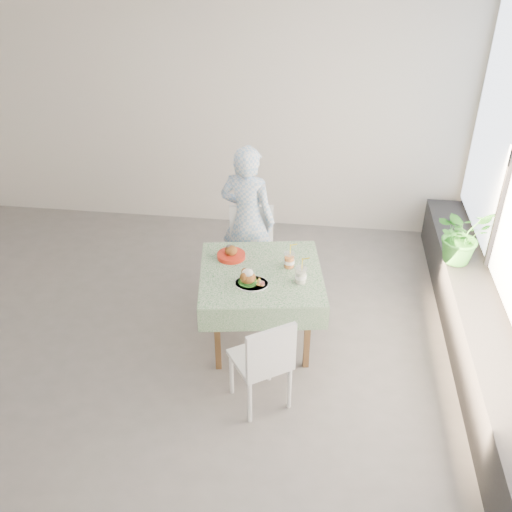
# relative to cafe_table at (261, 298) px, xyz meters

# --- Properties ---
(floor) EXTENTS (6.00, 6.00, 0.00)m
(floor) POSITION_rel_cafe_table_xyz_m (-0.90, -0.22, -0.46)
(floor) COLOR #625F5D
(floor) RESTS_ON ground
(ceiling) EXTENTS (6.00, 6.00, 0.00)m
(ceiling) POSITION_rel_cafe_table_xyz_m (-0.90, -0.22, 2.34)
(ceiling) COLOR white
(ceiling) RESTS_ON ground
(wall_back) EXTENTS (6.00, 0.02, 2.80)m
(wall_back) POSITION_rel_cafe_table_xyz_m (-0.90, 2.28, 0.94)
(wall_back) COLOR beige
(wall_back) RESTS_ON ground
(window_ledge) EXTENTS (0.40, 4.80, 0.50)m
(window_ledge) POSITION_rel_cafe_table_xyz_m (1.90, -0.22, -0.21)
(window_ledge) COLOR black
(window_ledge) RESTS_ON ground
(cafe_table) EXTENTS (1.20, 1.20, 0.74)m
(cafe_table) POSITION_rel_cafe_table_xyz_m (0.00, 0.00, 0.00)
(cafe_table) COLOR brown
(cafe_table) RESTS_ON ground
(chair_far) EXTENTS (0.48, 0.48, 0.92)m
(chair_far) POSITION_rel_cafe_table_xyz_m (-0.19, 0.71, -0.18)
(chair_far) COLOR white
(chair_far) RESTS_ON ground
(chair_near) EXTENTS (0.56, 0.56, 0.85)m
(chair_near) POSITION_rel_cafe_table_xyz_m (0.10, -0.78, -0.20)
(chair_near) COLOR white
(chair_near) RESTS_ON ground
(diner) EXTENTS (0.64, 0.50, 1.56)m
(diner) POSITION_rel_cafe_table_xyz_m (-0.24, 0.87, 0.32)
(diner) COLOR #8DB7E2
(diner) RESTS_ON ground
(main_dish) EXTENTS (0.29, 0.29, 0.15)m
(main_dish) POSITION_rel_cafe_table_xyz_m (-0.07, -0.20, 0.33)
(main_dish) COLOR white
(main_dish) RESTS_ON cafe_table
(juice_cup_orange) EXTENTS (0.10, 0.10, 0.28)m
(juice_cup_orange) POSITION_rel_cafe_table_xyz_m (0.23, 0.11, 0.35)
(juice_cup_orange) COLOR white
(juice_cup_orange) RESTS_ON cafe_table
(juice_cup_lemonade) EXTENTS (0.10, 0.10, 0.29)m
(juice_cup_lemonade) POSITION_rel_cafe_table_xyz_m (0.35, -0.11, 0.35)
(juice_cup_lemonade) COLOR white
(juice_cup_lemonade) RESTS_ON cafe_table
(second_dish) EXTENTS (0.25, 0.25, 0.12)m
(second_dish) POSITION_rel_cafe_table_xyz_m (-0.30, 0.20, 0.32)
(second_dish) COLOR red
(second_dish) RESTS_ON cafe_table
(potted_plant) EXTENTS (0.66, 0.64, 0.57)m
(potted_plant) POSITION_rel_cafe_table_xyz_m (1.82, 0.83, 0.32)
(potted_plant) COLOR #307F2A
(potted_plant) RESTS_ON window_ledge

